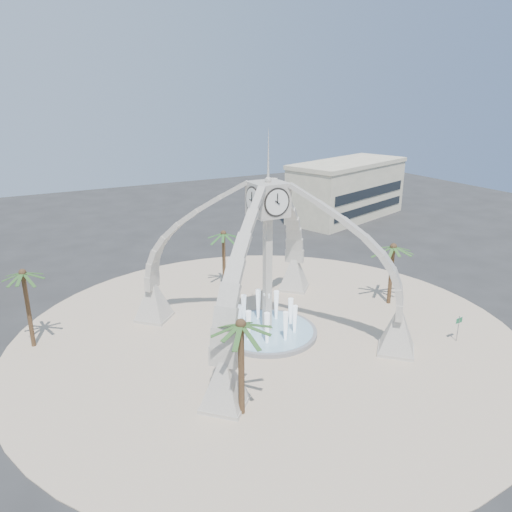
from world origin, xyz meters
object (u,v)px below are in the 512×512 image
palm_east (393,247)px  palm_west (23,274)px  palm_south (241,326)px  clock_tower (268,258)px  palm_north (223,234)px  street_sign (459,324)px  fountain (267,331)px

palm_east → palm_west: size_ratio=0.93×
palm_west → palm_south: palm_south is taller
clock_tower → palm_east: size_ratio=2.90×
palm_north → street_sign: palm_north is taller
clock_tower → palm_east: (12.87, -0.01, -1.10)m
palm_south → fountain: bearing=51.9°
palm_east → fountain: bearing=180.0°
palm_east → palm_west: (-29.53, 6.82, 0.52)m
palm_west → palm_north: (17.94, 3.95, -0.42)m
palm_west → clock_tower: bearing=-22.2°
fountain → palm_south: (-6.47, -8.24, 5.61)m
clock_tower → fountain: bearing=90.0°
palm_east → palm_south: (-19.34, -8.23, 0.51)m
palm_west → street_sign: size_ratio=3.09×
fountain → palm_west: size_ratio=1.20×
clock_tower → palm_north: size_ratio=2.87×
palm_north → street_sign: 22.25m
fountain → palm_south: palm_south is taller
clock_tower → palm_west: clock_tower is taller
clock_tower → palm_south: size_ratio=2.66×
palm_north → palm_south: 20.52m
palm_north → palm_south: bearing=-112.2°
palm_east → palm_north: 15.82m
clock_tower → palm_south: 10.49m
palm_east → palm_south: 21.02m
palm_north → palm_west: bearing=-167.6°
fountain → palm_east: 13.84m
palm_east → palm_west: 30.31m
fountain → palm_north: (1.28, 10.76, 5.21)m
fountain → palm_west: 18.86m
palm_west → palm_south: (10.19, -15.05, -0.01)m
fountain → palm_west: (-16.66, 6.81, 5.63)m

